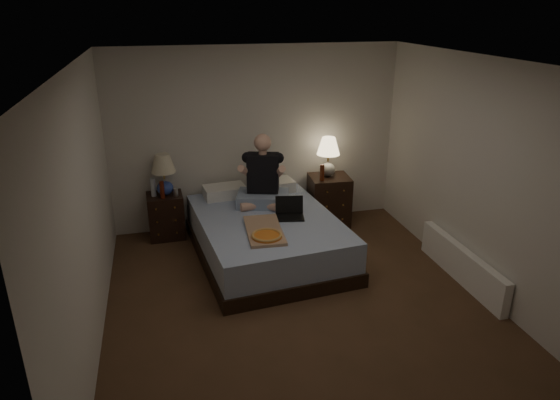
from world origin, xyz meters
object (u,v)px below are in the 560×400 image
object	(u,v)px
lamp_right	(328,157)
nightstand_left	(166,216)
water_bottle	(153,187)
lamp_left	(164,175)
beer_bottle_right	(322,173)
radiator	(462,265)
person	(263,171)
laptop	(290,209)
soda_can	(176,192)
beer_bottle_left	(162,190)
pizza_box	(267,236)
nightstand_right	(329,200)
bed	(267,237)

from	to	relation	value
lamp_right	nightstand_left	bearing A→B (deg)	178.06
water_bottle	lamp_right	bearing A→B (deg)	-1.57
lamp_left	beer_bottle_right	world-z (taller)	lamp_left
beer_bottle_right	radiator	distance (m)	2.19
person	water_bottle	bearing A→B (deg)	178.18
laptop	soda_can	bearing A→B (deg)	155.52
nightstand_left	beer_bottle_left	world-z (taller)	beer_bottle_left
lamp_left	soda_can	bearing A→B (deg)	-26.03
nightstand_left	pizza_box	size ratio (longest dim) A/B	0.80
nightstand_left	soda_can	size ratio (longest dim) A/B	6.07
nightstand_right	pizza_box	xyz separation A→B (m)	(-1.22, -1.40, 0.22)
nightstand_right	beer_bottle_left	distance (m)	2.34
nightstand_right	radiator	size ratio (longest dim) A/B	0.45
soda_can	bed	bearing A→B (deg)	-38.33
lamp_left	soda_can	size ratio (longest dim) A/B	5.60
nightstand_left	laptop	world-z (taller)	laptop
water_bottle	beer_bottle_left	distance (m)	0.16
nightstand_left	beer_bottle_left	xyz separation A→B (m)	(-0.02, -0.12, 0.42)
lamp_left	soda_can	xyz separation A→B (m)	(0.13, -0.06, -0.23)
lamp_left	water_bottle	bearing A→B (deg)	-175.90
soda_can	person	distance (m)	1.22
person	laptop	bearing A→B (deg)	-49.55
radiator	soda_can	bearing A→B (deg)	147.75
bed	beer_bottle_left	world-z (taller)	beer_bottle_left
nightstand_right	lamp_right	world-z (taller)	lamp_right
lamp_right	pizza_box	bearing A→B (deg)	-129.82
bed	pizza_box	xyz separation A→B (m)	(-0.14, -0.61, 0.31)
bed	water_bottle	distance (m)	1.67
water_bottle	lamp_left	bearing A→B (deg)	4.10
nightstand_right	pizza_box	world-z (taller)	nightstand_right
nightstand_right	lamp_left	world-z (taller)	lamp_left
water_bottle	nightstand_left	bearing A→B (deg)	4.71
nightstand_left	lamp_right	size ratio (longest dim) A/B	1.08
beer_bottle_left	beer_bottle_right	xyz separation A→B (m)	(2.15, -0.12, 0.11)
beer_bottle_left	pizza_box	bearing A→B (deg)	-51.98
lamp_left	radiator	distance (m)	3.86
lamp_right	pizza_box	world-z (taller)	lamp_right
pizza_box	laptop	bearing A→B (deg)	55.57
nightstand_right	lamp_left	xyz separation A→B (m)	(-2.27, 0.11, 0.53)
nightstand_left	water_bottle	xyz separation A→B (m)	(-0.13, -0.01, 0.43)
bed	beer_bottle_right	world-z (taller)	beer_bottle_right
water_bottle	beer_bottle_right	world-z (taller)	beer_bottle_right
person	nightstand_right	bearing A→B (deg)	36.14
lamp_left	beer_bottle_left	distance (m)	0.21
radiator	beer_bottle_right	bearing A→B (deg)	122.03
bed	lamp_right	world-z (taller)	lamp_right
nightstand_right	pizza_box	distance (m)	1.87
nightstand_left	water_bottle	world-z (taller)	water_bottle
radiator	lamp_right	bearing A→B (deg)	116.73
nightstand_right	soda_can	xyz separation A→B (m)	(-2.14, 0.05, 0.30)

